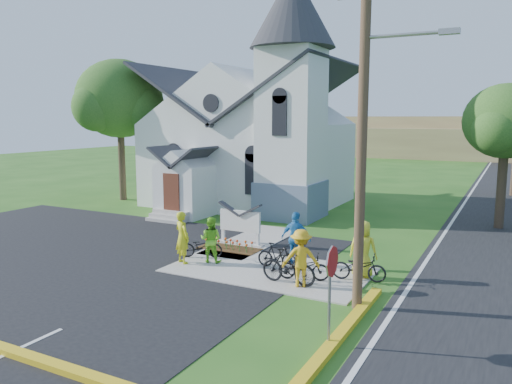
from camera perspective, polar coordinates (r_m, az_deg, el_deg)
The scene contains 21 objects.
ground at distance 18.29m, azimuth -3.50°, elevation -8.71°, with size 120.00×120.00×0.00m, color #265618.
parking_lot at distance 21.33m, azimuth -22.87°, elevation -6.85°, with size 20.00×16.00×0.02m, color black.
sidewalk at distance 18.01m, azimuth 1.47°, elevation -8.89°, with size 7.00×4.00×0.05m, color gray.
church at distance 31.04m, azimuth -0.28°, elevation 8.19°, with size 12.35×12.00×13.00m.
church_sign at distance 21.30m, azimuth -1.83°, elevation -3.38°, with size 2.20×0.40×1.70m.
flower_bed at distance 20.77m, azimuth -3.05°, elevation -6.51°, with size 2.60×1.10×0.07m, color #39240F.
utility_pole at distance 13.94m, azimuth 12.34°, elevation 8.29°, with size 3.45×0.28×10.00m.
stop_sign at distance 11.90m, azimuth 8.60°, elevation -9.33°, with size 0.11×0.76×2.48m.
tree_lot_corner at distance 34.00m, azimuth -15.34°, elevation 10.21°, with size 5.60×5.60×9.15m.
tree_road_near at distance 26.94m, azimuth 26.68°, elevation 7.17°, with size 4.00×4.00×7.05m.
distant_hills at distance 71.56m, azimuth 23.18°, elevation 5.21°, with size 61.00×10.00×5.60m.
cyclist_0 at distance 18.72m, azimuth -8.43°, elevation -5.14°, with size 0.71×0.47×1.95m, color #BFC316.
bike_0 at distance 19.48m, azimuth -6.27°, elevation -6.21°, with size 0.57×1.63×0.86m, color black.
cyclist_1 at distance 18.75m, azimuth -5.19°, elevation -5.44°, with size 0.83×0.65×1.71m, color #71CF26.
bike_1 at distance 18.03m, azimuth 2.44°, elevation -7.28°, with size 0.43×1.52×0.91m, color black.
cyclist_2 at distance 18.32m, azimuth 4.60°, elevation -5.33°, with size 1.16×0.48×1.98m, color #2576BA.
bike_2 at distance 16.84m, azimuth 5.49°, elevation -8.50°, with size 0.59×1.70×0.89m, color black.
cyclist_3 at distance 16.08m, azimuth 5.15°, elevation -7.52°, with size 1.20×0.69×1.86m, color gold.
bike_3 at distance 16.36m, azimuth 3.73°, elevation -8.52°, with size 0.54×1.91×1.15m, color black.
cyclist_4 at distance 17.30m, azimuth 12.14°, elevation -6.40°, with size 0.94×0.61×1.93m, color yellow.
bike_4 at distance 17.00m, azimuth 11.69°, elevation -8.40°, with size 0.62×1.77×0.93m, color black.
Camera 1 is at (9.08, -14.93, 5.40)m, focal length 35.00 mm.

